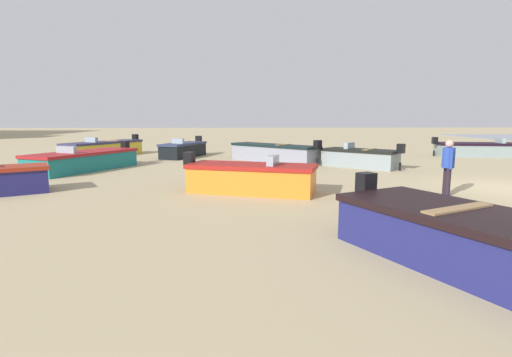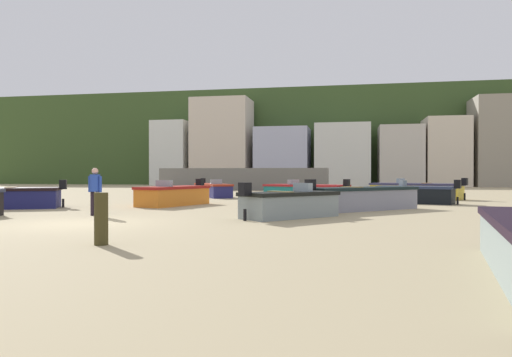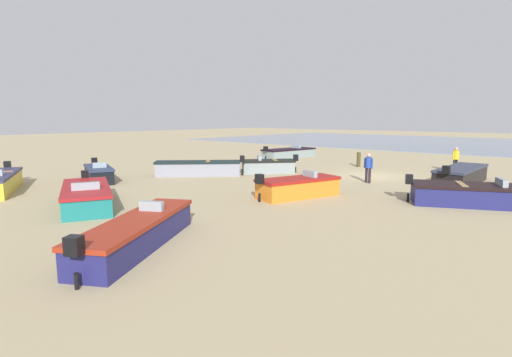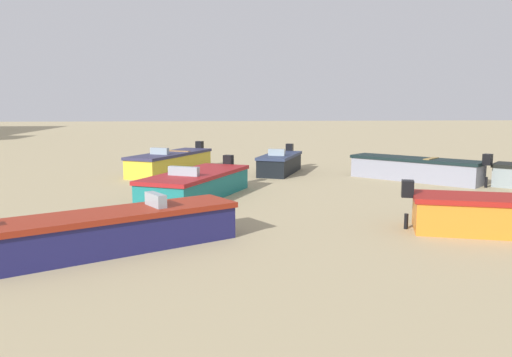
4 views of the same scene
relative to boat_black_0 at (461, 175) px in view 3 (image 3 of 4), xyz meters
The scene contains 14 objects.
ground_plane 4.85m from the boat_black_0, ahead, with size 160.00×160.00×0.00m, color tan.
tidal_water 35.90m from the boat_black_0, 82.29° to the right, with size 80.00×36.00×0.06m, color gray.
boat_black_0 is the anchor object (origin of this frame).
boat_teal_1 18.56m from the boat_black_0, 57.75° to the left, with size 5.15×3.66×1.14m.
boat_orange_2 9.74m from the boat_black_0, 61.93° to the left, with size 2.52×4.17×1.19m.
boat_navy_3 5.62m from the boat_black_0, 109.35° to the left, with size 5.19×3.69×1.17m.
boat_grey_5 14.78m from the boat_black_0, 29.28° to the left, with size 4.51×4.48×1.22m.
boat_grey_7 16.01m from the boat_black_0, 18.85° to the right, with size 2.57×5.52×1.13m.
boat_black_8 19.76m from the boat_black_0, 38.30° to the left, with size 3.84×2.44×1.15m.
boat_grey_9 11.03m from the boat_black_0, 18.25° to the left, with size 3.20×3.39×1.16m.
boat_navy_10 17.62m from the boat_black_0, 77.17° to the left, with size 3.70×5.10×1.14m.
mooring_post_near_water 8.23m from the boat_black_0, 23.51° to the right, with size 0.27×0.27×1.04m, color #3E381C.
beach_walker_foreground 5.21m from the boat_black_0, 72.73° to the right, with size 0.46×0.51×1.62m.
beach_walker_distant 4.91m from the boat_black_0, 36.80° to the left, with size 0.54×0.38×1.62m.
Camera 3 is at (-10.14, 22.50, 3.54)m, focal length 27.64 mm.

